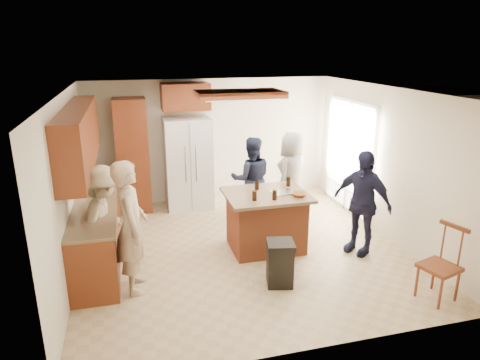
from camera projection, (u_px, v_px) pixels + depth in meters
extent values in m
plane|color=tan|center=(243.00, 248.00, 6.89)|extent=(5.00, 5.00, 0.00)
plane|color=white|center=(243.00, 91.00, 6.14)|extent=(5.00, 5.00, 0.00)
plane|color=beige|center=(211.00, 140.00, 8.82)|extent=(5.00, 0.00, 5.00)
plane|color=beige|center=(308.00, 245.00, 4.21)|extent=(5.00, 0.00, 5.00)
plane|color=beige|center=(68.00, 188.00, 5.91)|extent=(0.00, 5.00, 5.00)
plane|color=beige|center=(388.00, 163.00, 7.12)|extent=(0.00, 5.00, 5.00)
cube|color=white|center=(350.00, 158.00, 8.28)|extent=(0.02, 1.60, 2.10)
cube|color=white|center=(349.00, 158.00, 8.27)|extent=(0.08, 1.72, 2.10)
cube|color=maroon|center=(239.00, 94.00, 6.34)|extent=(1.30, 0.70, 0.10)
cube|color=white|center=(239.00, 98.00, 6.36)|extent=(1.10, 0.50, 0.02)
cube|color=olive|center=(412.00, 204.00, 8.98)|extent=(3.00, 3.00, 0.10)
cube|color=#593319|center=(428.00, 147.00, 9.38)|extent=(1.40, 1.60, 2.00)
imported|color=tan|center=(131.00, 227.00, 5.50)|extent=(0.50, 0.67, 1.79)
imported|color=#1B2037|center=(251.00, 179.00, 7.84)|extent=(0.82, 0.58, 1.57)
imported|color=gray|center=(292.00, 175.00, 8.00)|extent=(0.94, 0.90, 1.62)
imported|color=#191A33|center=(362.00, 202.00, 6.56)|extent=(0.91, 1.08, 1.65)
imported|color=tan|center=(105.00, 222.00, 5.90)|extent=(0.73, 1.12, 1.60)
cube|color=maroon|center=(98.00, 228.00, 6.60)|extent=(0.60, 3.00, 0.88)
cube|color=#846B4C|center=(95.00, 200.00, 6.46)|extent=(0.64, 3.00, 0.04)
cube|color=maroon|center=(79.00, 137.00, 6.14)|extent=(0.35, 3.00, 0.85)
cube|color=maroon|center=(133.00, 156.00, 8.20)|extent=(0.60, 0.60, 2.20)
cube|color=maroon|center=(185.00, 96.00, 8.12)|extent=(0.90, 0.60, 0.50)
cube|color=white|center=(188.00, 163.00, 8.44)|extent=(0.90, 0.72, 1.80)
cube|color=gray|center=(191.00, 168.00, 8.11)|extent=(0.01, 0.01, 1.71)
cylinder|color=silver|center=(186.00, 164.00, 8.03)|extent=(0.02, 0.02, 0.70)
cylinder|color=silver|center=(196.00, 164.00, 8.08)|extent=(0.02, 0.02, 0.70)
cube|color=#A24B29|center=(266.00, 222.00, 6.79)|extent=(1.10, 0.85, 0.88)
cube|color=brown|center=(266.00, 195.00, 6.65)|extent=(1.28, 1.03, 0.05)
cube|color=silver|center=(283.00, 192.00, 6.65)|extent=(0.38, 0.29, 0.02)
imported|color=brown|center=(300.00, 195.00, 6.51)|extent=(0.25, 0.25, 0.05)
cylinder|color=black|center=(254.00, 196.00, 6.32)|extent=(0.07, 0.07, 0.15)
cylinder|color=black|center=(257.00, 185.00, 6.79)|extent=(0.07, 0.07, 0.15)
cylinder|color=black|center=(288.00, 182.00, 6.97)|extent=(0.07, 0.07, 0.15)
cylinder|color=black|center=(275.00, 195.00, 6.35)|extent=(0.07, 0.07, 0.15)
cube|color=black|center=(280.00, 266.00, 5.79)|extent=(0.41, 0.41, 0.55)
cube|color=black|center=(280.00, 245.00, 5.70)|extent=(0.42, 0.42, 0.08)
cube|color=maroon|center=(439.00, 267.00, 5.40)|extent=(0.52, 0.52, 0.05)
cylinder|color=maroon|center=(440.00, 293.00, 5.25)|extent=(0.04, 0.04, 0.44)
cylinder|color=maroon|center=(457.00, 286.00, 5.42)|extent=(0.04, 0.04, 0.44)
cylinder|color=maroon|center=(417.00, 281.00, 5.53)|extent=(0.04, 0.04, 0.44)
cylinder|color=maroon|center=(433.00, 274.00, 5.70)|extent=(0.04, 0.04, 0.44)
cube|color=maroon|center=(455.00, 226.00, 5.34)|extent=(0.15, 0.39, 0.05)
cylinder|color=maroon|center=(461.00, 248.00, 5.32)|extent=(0.03, 0.03, 0.50)
cylinder|color=maroon|center=(443.00, 241.00, 5.51)|extent=(0.03, 0.03, 0.50)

